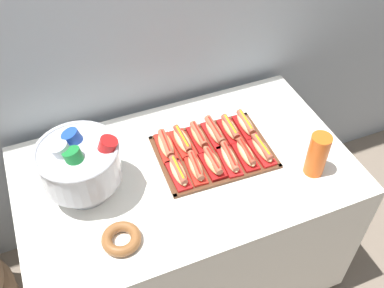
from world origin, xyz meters
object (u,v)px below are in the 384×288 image
serving_tray (213,152)px  hot_dog_8 (199,137)px  hot_dog_2 (213,163)px  hot_dog_4 (246,154)px  hot_dog_1 (196,168)px  hot_dog_0 (178,172)px  hot_dog_9 (215,132)px  hot_dog_6 (166,145)px  hot_dog_7 (182,141)px  punch_bowl (80,163)px  cup_stack (317,155)px  hot_dog_3 (229,159)px  hot_dog_11 (246,125)px  donut (121,239)px  hot_dog_5 (262,150)px  hot_dog_10 (230,129)px  buffet_table (186,221)px

serving_tray → hot_dog_8: 0.10m
hot_dog_2 → hot_dog_4: same height
hot_dog_1 → hot_dog_4: 0.23m
hot_dog_2 → hot_dog_8: hot_dog_8 is taller
hot_dog_0 → hot_dog_1: bearing=-2.2°
hot_dog_9 → hot_dog_8: bearing=177.8°
hot_dog_1 → hot_dog_6: 0.18m
hot_dog_7 → hot_dog_8: 0.08m
hot_dog_2 → punch_bowl: 0.53m
hot_dog_7 → cup_stack: cup_stack is taller
hot_dog_9 → hot_dog_0: bearing=-146.0°
hot_dog_3 → hot_dog_11: hot_dog_11 is taller
hot_dog_0 → donut: hot_dog_0 is taller
hot_dog_8 → punch_bowl: punch_bowl is taller
hot_dog_5 → hot_dog_6: (-0.37, 0.18, -0.00)m
serving_tray → hot_dog_0: hot_dog_0 is taller
hot_dog_10 → donut: 0.70m
punch_bowl → hot_dog_9: bearing=7.9°
buffet_table → hot_dog_6: size_ratio=7.58×
hot_dog_6 → donut: (-0.30, -0.37, -0.01)m
punch_bowl → hot_dog_7: bearing=11.2°
buffet_table → hot_dog_3: (0.18, -0.05, 0.41)m
hot_dog_1 → punch_bowl: (-0.44, 0.08, 0.13)m
serving_tray → punch_bowl: size_ratio=1.58×
hot_dog_0 → hot_dog_11: (0.38, 0.15, 0.00)m
hot_dog_2 → hot_dog_11: size_ratio=0.90×
hot_dog_8 → hot_dog_11: 0.23m
hot_dog_3 → hot_dog_8: size_ratio=1.07×
hot_dog_3 → hot_dog_8: 0.18m
punch_bowl → hot_dog_0: bearing=-11.6°
buffet_table → hot_dog_9: bearing=32.5°
hot_dog_2 → hot_dog_5: (0.22, -0.01, 0.00)m
cup_stack → donut: cup_stack is taller
hot_dog_9 → hot_dog_10: hot_dog_9 is taller
hot_dog_6 → punch_bowl: (-0.37, -0.09, 0.14)m
buffet_table → serving_tray: bearing=14.6°
hot_dog_6 → donut: size_ratio=1.26×
buffet_table → hot_dog_7: 0.43m
hot_dog_2 → hot_dog_7: size_ratio=0.88×
serving_tray → hot_dog_9: bearing=63.3°
hot_dog_9 → hot_dog_5: bearing=-49.9°
buffet_table → hot_dog_2: hot_dog_2 is taller
donut → hot_dog_9: bearing=34.2°
hot_dog_1 → hot_dog_11: 0.34m
hot_dog_9 → hot_dog_11: hot_dog_9 is taller
serving_tray → punch_bowl: 0.58m
hot_dog_0 → donut: size_ratio=1.16×
hot_dog_2 → hot_dog_10: size_ratio=0.91×
serving_tray → hot_dog_4: (0.11, -0.09, 0.03)m
cup_stack → hot_dog_4: bearing=144.7°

